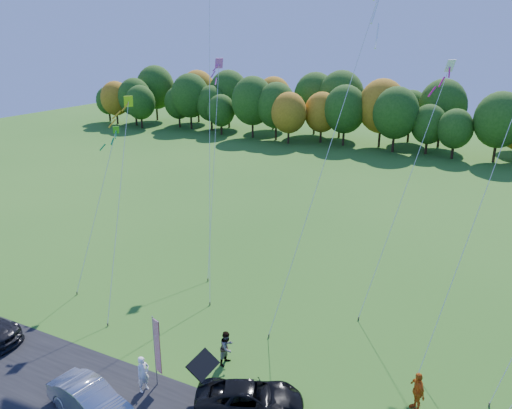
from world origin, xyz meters
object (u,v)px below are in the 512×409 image
at_px(person_east, 417,391).
at_px(silver_sedan, 90,400).
at_px(black_suv, 250,399).
at_px(feather_flag, 157,345).

bearing_deg(person_east, silver_sedan, -99.58).
distance_m(black_suv, person_east, 7.41).
relative_size(black_suv, person_east, 2.53).
relative_size(black_suv, feather_flag, 1.28).
bearing_deg(feather_flag, black_suv, 5.98).
bearing_deg(silver_sedan, black_suv, -52.87).
bearing_deg(black_suv, person_east, -86.52).
height_order(black_suv, feather_flag, feather_flag).
relative_size(person_east, feather_flag, 0.51).
height_order(silver_sedan, person_east, person_east).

